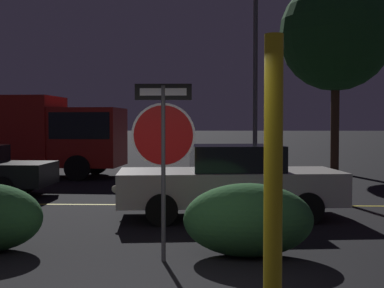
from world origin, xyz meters
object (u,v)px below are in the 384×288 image
street_lamp (255,49)px  stop_sign (163,137)px  tree_1 (336,35)px  hedge_bush_2 (248,220)px  passing_car_2 (230,181)px  delivery_truck (39,133)px  yellow_pole_right (273,186)px

street_lamp → stop_sign: bearing=-100.8°
stop_sign → tree_1: bearing=67.6°
hedge_bush_2 → passing_car_2: (-0.14, 3.18, 0.20)m
stop_sign → street_lamp: 12.08m
stop_sign → passing_car_2: stop_sign is taller
passing_car_2 → stop_sign: bearing=157.5°
delivery_truck → street_lamp: street_lamp is taller
yellow_pole_right → hedge_bush_2: bearing=90.4°
stop_sign → hedge_bush_2: 1.69m
yellow_pole_right → delivery_truck: bearing=115.5°
yellow_pole_right → passing_car_2: yellow_pole_right is taller
tree_1 → stop_sign: bearing=-112.0°
tree_1 → hedge_bush_2: bearing=-107.9°
delivery_truck → street_lamp: bearing=95.0°
stop_sign → yellow_pole_right: (1.20, -2.52, -0.36)m
yellow_pole_right → passing_car_2: 6.02m
stop_sign → street_lamp: size_ratio=0.33×
hedge_bush_2 → stop_sign: bearing=-166.2°
yellow_pole_right → passing_car_2: size_ratio=0.58×
yellow_pole_right → tree_1: (4.16, 15.75, 3.89)m
yellow_pole_right → hedge_bush_2: (-0.02, 2.81, -0.81)m
hedge_bush_2 → delivery_truck: (-6.58, 11.05, 1.03)m
yellow_pole_right → hedge_bush_2: size_ratio=1.45×
tree_1 → passing_car_2: bearing=-113.9°
passing_car_2 → delivery_truck: bearing=33.4°
passing_car_2 → tree_1: tree_1 is taller
stop_sign → street_lamp: bearing=78.9°
hedge_bush_2 → tree_1: bearing=72.1°
street_lamp → delivery_truck: bearing=-178.4°
stop_sign → tree_1: (5.36, 13.23, 3.53)m
hedge_bush_2 → passing_car_2: passing_car_2 is taller
hedge_bush_2 → delivery_truck: 12.91m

